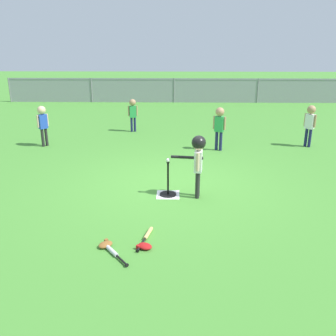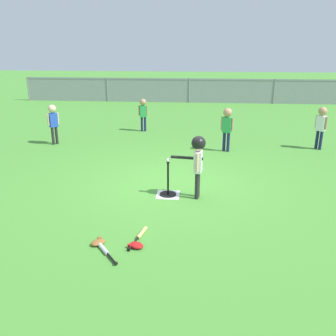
% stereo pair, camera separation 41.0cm
% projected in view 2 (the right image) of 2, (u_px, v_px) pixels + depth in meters
% --- Properties ---
extents(ground_plane, '(60.00, 60.00, 0.00)m').
position_uv_depth(ground_plane, '(172.00, 184.00, 7.64)').
color(ground_plane, '#478C33').
extents(home_plate, '(0.44, 0.44, 0.01)m').
position_uv_depth(home_plate, '(168.00, 195.00, 7.09)').
color(home_plate, white).
rests_on(home_plate, ground_plane).
extents(batting_tee, '(0.32, 0.32, 0.67)m').
position_uv_depth(batting_tee, '(168.00, 190.00, 7.06)').
color(batting_tee, black).
rests_on(batting_tee, ground_plane).
extents(baseball_on_tee, '(0.07, 0.07, 0.07)m').
position_uv_depth(baseball_on_tee, '(168.00, 160.00, 6.87)').
color(baseball_on_tee, white).
rests_on(baseball_on_tee, batting_tee).
extents(batter_child, '(0.64, 0.34, 1.20)m').
position_uv_depth(batter_child, '(198.00, 154.00, 6.70)').
color(batter_child, '#262626').
rests_on(batter_child, ground_plane).
extents(fielder_near_right, '(0.25, 0.26, 1.14)m').
position_uv_depth(fielder_near_right, '(53.00, 119.00, 10.36)').
color(fielder_near_right, '#262626').
rests_on(fielder_near_right, ground_plane).
extents(fielder_near_left, '(0.26, 0.27, 1.16)m').
position_uv_depth(fielder_near_left, '(321.00, 122.00, 9.87)').
color(fielder_near_left, '#191E4C').
rests_on(fielder_near_left, ground_plane).
extents(fielder_deep_left, '(0.31, 0.21, 1.06)m').
position_uv_depth(fielder_deep_left, '(143.00, 111.00, 11.91)').
color(fielder_deep_left, '#191E4C').
rests_on(fielder_deep_left, ground_plane).
extents(fielder_deep_right, '(0.33, 0.23, 1.17)m').
position_uv_depth(fielder_deep_right, '(227.00, 124.00, 9.67)').
color(fielder_deep_right, '#191E4C').
rests_on(fielder_deep_right, ground_plane).
extents(spare_bat_silver, '(0.38, 0.49, 0.06)m').
position_uv_depth(spare_bat_silver, '(105.00, 251.00, 5.14)').
color(spare_bat_silver, silver).
rests_on(spare_bat_silver, ground_plane).
extents(spare_bat_wood, '(0.21, 0.67, 0.06)m').
position_uv_depth(spare_bat_wood, '(140.00, 235.00, 5.56)').
color(spare_bat_wood, '#DBB266').
rests_on(spare_bat_wood, ground_plane).
extents(glove_by_plate, '(0.27, 0.25, 0.07)m').
position_uv_depth(glove_by_plate, '(136.00, 245.00, 5.27)').
color(glove_by_plate, '#B21919').
rests_on(glove_by_plate, ground_plane).
extents(glove_near_bats, '(0.27, 0.27, 0.07)m').
position_uv_depth(glove_near_bats, '(98.00, 242.00, 5.36)').
color(glove_near_bats, brown).
rests_on(glove_near_bats, ground_plane).
extents(outfield_fence, '(16.06, 0.06, 1.15)m').
position_uv_depth(outfield_fence, '(189.00, 90.00, 17.58)').
color(outfield_fence, slate).
rests_on(outfield_fence, ground_plane).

